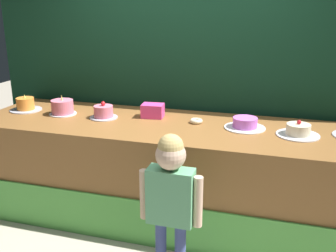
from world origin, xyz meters
The scene contains 11 objects.
ground_plane centered at (0.00, 0.00, 0.00)m, with size 12.00×12.00×0.00m, color #BCB29E.
stage_platform centered at (0.00, 0.51, 0.46)m, with size 3.62×1.06×0.92m.
curtain_backdrop centered at (0.00, 1.14, 1.36)m, with size 4.21×0.08×2.72m, color #113823.
child_figure centered at (0.27, -0.40, 0.75)m, with size 0.45×0.20×1.15m.
pink_box centered at (-0.22, 0.69, 0.99)m, with size 0.20×0.15×0.13m, color #F24399.
donut centered at (0.22, 0.63, 0.94)m, with size 0.12×0.12×0.04m, color beige.
cake_far_left centered at (-1.54, 0.57, 0.98)m, with size 0.31×0.31×0.17m.
cake_left centered at (-1.10, 0.54, 0.99)m, with size 0.26×0.26×0.19m.
cake_center_left centered at (-0.66, 0.54, 0.98)m, with size 0.26×0.26×0.16m.
cake_center_right centered at (0.66, 0.60, 0.96)m, with size 0.36×0.36×0.10m.
cake_right centered at (1.10, 0.52, 0.96)m, with size 0.35×0.35×0.13m.
Camera 1 is at (0.94, -2.69, 1.96)m, focal length 41.73 mm.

